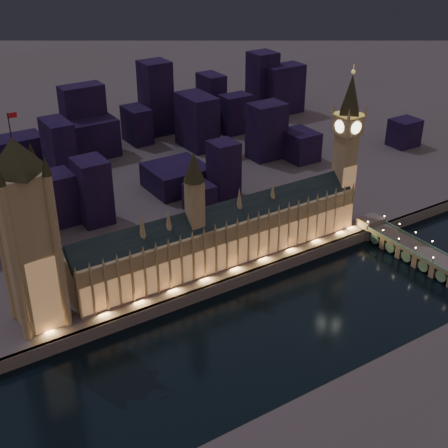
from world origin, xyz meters
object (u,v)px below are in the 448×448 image
palace_of_westminster (222,235)px  westminster_bridge (423,257)px  elizabeth_tower (347,138)px  victoria_tower (26,227)px

palace_of_westminster → westminster_bridge: 133.08m
palace_of_westminster → elizabeth_tower: size_ratio=1.80×
westminster_bridge → victoria_tower: bearing=164.3°
palace_of_westminster → victoria_tower: (-117.97, 0.17, 40.21)m
palace_of_westminster → victoria_tower: size_ratio=1.71×
victoria_tower → westminster_bridge: victoria_tower is taller
palace_of_westminster → westminster_bridge: bearing=-29.7°
victoria_tower → elizabeth_tower: size_ratio=1.05×
palace_of_westminster → victoria_tower: victoria_tower is taller
elizabeth_tower → palace_of_westminster: bearing=-179.9°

